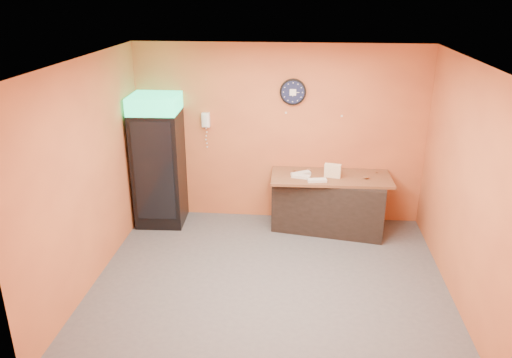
# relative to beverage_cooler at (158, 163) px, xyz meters

# --- Properties ---
(floor) EXTENTS (4.50, 4.50, 0.00)m
(floor) POSITION_rel_beverage_cooler_xyz_m (1.85, -1.60, -1.01)
(floor) COLOR #47474C
(floor) RESTS_ON ground
(back_wall) EXTENTS (4.50, 0.02, 2.80)m
(back_wall) POSITION_rel_beverage_cooler_xyz_m (1.85, 0.40, 0.39)
(back_wall) COLOR #D36F3B
(back_wall) RESTS_ON floor
(left_wall) EXTENTS (0.02, 4.00, 2.80)m
(left_wall) POSITION_rel_beverage_cooler_xyz_m (-0.40, -1.60, 0.39)
(left_wall) COLOR #D36F3B
(left_wall) RESTS_ON floor
(right_wall) EXTENTS (0.02, 4.00, 2.80)m
(right_wall) POSITION_rel_beverage_cooler_xyz_m (4.10, -1.60, 0.39)
(right_wall) COLOR #D36F3B
(right_wall) RESTS_ON floor
(ceiling) EXTENTS (4.50, 4.00, 0.02)m
(ceiling) POSITION_rel_beverage_cooler_xyz_m (1.85, -1.60, 1.79)
(ceiling) COLOR white
(ceiling) RESTS_ON back_wall
(beverage_cooler) EXTENTS (0.75, 0.77, 2.06)m
(beverage_cooler) POSITION_rel_beverage_cooler_xyz_m (0.00, 0.00, 0.00)
(beverage_cooler) COLOR black
(beverage_cooler) RESTS_ON floor
(prep_counter) EXTENTS (1.78, 1.02, 0.84)m
(prep_counter) POSITION_rel_beverage_cooler_xyz_m (2.67, 0.02, -0.59)
(prep_counter) COLOR black
(prep_counter) RESTS_ON floor
(wall_clock) EXTENTS (0.40, 0.06, 0.40)m
(wall_clock) POSITION_rel_beverage_cooler_xyz_m (2.05, 0.37, 1.07)
(wall_clock) COLOR black
(wall_clock) RESTS_ON back_wall
(wall_phone) EXTENTS (0.12, 0.11, 0.22)m
(wall_phone) POSITION_rel_beverage_cooler_xyz_m (0.71, 0.34, 0.61)
(wall_phone) COLOR white
(wall_phone) RESTS_ON back_wall
(butcher_paper) EXTENTS (1.82, 0.84, 0.04)m
(butcher_paper) POSITION_rel_beverage_cooler_xyz_m (2.67, 0.02, -0.15)
(butcher_paper) COLOR brown
(butcher_paper) RESTS_ON prep_counter
(sub_roll_stack) EXTENTS (0.26, 0.13, 0.21)m
(sub_roll_stack) POSITION_rel_beverage_cooler_xyz_m (2.68, -0.03, -0.03)
(sub_roll_stack) COLOR #F3E7BD
(sub_roll_stack) RESTS_ON butcher_paper
(wrapped_sandwich_left) EXTENTS (0.29, 0.17, 0.04)m
(wrapped_sandwich_left) POSITION_rel_beverage_cooler_xyz_m (2.21, -0.10, -0.11)
(wrapped_sandwich_left) COLOR silver
(wrapped_sandwich_left) RESTS_ON butcher_paper
(wrapped_sandwich_mid) EXTENTS (0.29, 0.16, 0.04)m
(wrapped_sandwich_mid) POSITION_rel_beverage_cooler_xyz_m (2.45, -0.24, -0.11)
(wrapped_sandwich_mid) COLOR silver
(wrapped_sandwich_mid) RESTS_ON butcher_paper
(wrapped_sandwich_right) EXTENTS (0.32, 0.25, 0.04)m
(wrapped_sandwich_right) POSITION_rel_beverage_cooler_xyz_m (2.21, 0.01, -0.11)
(wrapped_sandwich_right) COLOR silver
(wrapped_sandwich_right) RESTS_ON butcher_paper
(kitchen_tool) EXTENTS (0.06, 0.06, 0.06)m
(kitchen_tool) POSITION_rel_beverage_cooler_xyz_m (2.33, 0.10, -0.10)
(kitchen_tool) COLOR silver
(kitchen_tool) RESTS_ON butcher_paper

